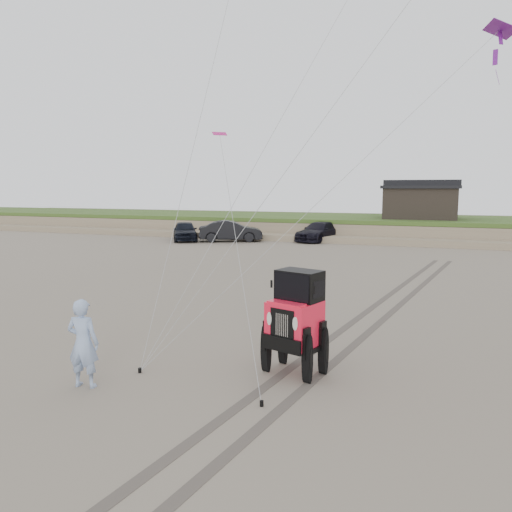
# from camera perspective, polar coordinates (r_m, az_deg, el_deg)

# --- Properties ---
(ground) EXTENTS (160.00, 160.00, 0.00)m
(ground) POSITION_cam_1_polar(r_m,az_deg,el_deg) (10.84, -3.67, -15.93)
(ground) COLOR #6B6054
(ground) RESTS_ON ground
(dune_ridge) EXTENTS (160.00, 14.25, 1.73)m
(dune_ridge) POSITION_cam_1_polar(r_m,az_deg,el_deg) (46.83, 15.79, 3.14)
(dune_ridge) COLOR #7A6B54
(dune_ridge) RESTS_ON ground
(cabin) EXTENTS (6.40, 5.40, 3.35)m
(cabin) POSITION_cam_1_polar(r_m,az_deg,el_deg) (46.08, 18.33, 5.98)
(cabin) COLOR black
(cabin) RESTS_ON dune_ridge
(truck_a) EXTENTS (4.09, 5.06, 1.62)m
(truck_a) POSITION_cam_1_polar(r_m,az_deg,el_deg) (42.16, -8.12, 2.86)
(truck_a) COLOR black
(truck_a) RESTS_ON ground
(truck_b) EXTENTS (5.46, 3.77, 1.70)m
(truck_b) POSITION_cam_1_polar(r_m,az_deg,el_deg) (41.05, -2.92, 2.85)
(truck_b) COLOR black
(truck_b) RESTS_ON ground
(truck_c) EXTENTS (3.54, 5.81, 1.57)m
(truck_c) POSITION_cam_1_polar(r_m,az_deg,el_deg) (41.62, 7.25, 2.78)
(truck_c) COLOR black
(truck_c) RESTS_ON ground
(jeep) EXTENTS (3.71, 5.70, 1.96)m
(jeep) POSITION_cam_1_polar(r_m,az_deg,el_deg) (11.88, 4.45, -8.76)
(jeep) COLOR #FF1937
(jeep) RESTS_ON ground
(man) EXTENTS (0.79, 0.58, 1.98)m
(man) POSITION_cam_1_polar(r_m,az_deg,el_deg) (11.69, -19.15, -9.39)
(man) COLOR #849FCC
(man) RESTS_ON ground
(stake_main) EXTENTS (0.08, 0.08, 0.12)m
(stake_main) POSITION_cam_1_polar(r_m,az_deg,el_deg) (12.46, -13.15, -12.60)
(stake_main) COLOR black
(stake_main) RESTS_ON ground
(stake_aux) EXTENTS (0.08, 0.08, 0.12)m
(stake_aux) POSITION_cam_1_polar(r_m,az_deg,el_deg) (10.45, 0.65, -16.50)
(stake_aux) COLOR black
(stake_aux) RESTS_ON ground
(tire_tracks) EXTENTS (5.22, 29.74, 0.01)m
(tire_tracks) POSITION_cam_1_polar(r_m,az_deg,el_deg) (17.69, 13.35, -6.68)
(tire_tracks) COLOR #4C443D
(tire_tracks) RESTS_ON ground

